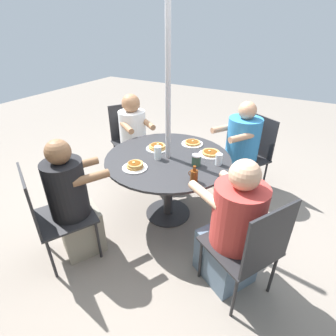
{
  "coord_description": "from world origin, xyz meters",
  "views": [
    {
      "loc": [
        -1.16,
        2.03,
        1.92
      ],
      "look_at": [
        0.0,
        0.0,
        0.59
      ],
      "focal_mm": 28.0,
      "sensor_mm": 36.0,
      "label": 1
    }
  ],
  "objects": [
    {
      "name": "pancake_plate_d",
      "position": [
        0.15,
        0.35,
        0.74
      ],
      "size": [
        0.23,
        0.23,
        0.07
      ],
      "color": "white",
      "rests_on": "patio_table"
    },
    {
      "name": "drinking_glass_a",
      "position": [
        0.07,
        0.08,
        0.78
      ],
      "size": [
        0.07,
        0.07,
        0.13
      ],
      "primitive_type": "cylinder",
      "color": "silver",
      "rests_on": "patio_table"
    },
    {
      "name": "pancake_plate_a",
      "position": [
        -0.08,
        -0.4,
        0.73
      ],
      "size": [
        0.23,
        0.23,
        0.04
      ],
      "color": "white",
      "rests_on": "patio_table"
    },
    {
      "name": "patio_chair_north",
      "position": [
        -1.01,
        0.57,
        0.52
      ],
      "size": [
        0.64,
        0.64,
        0.93
      ],
      "rotation": [
        0.0,
        0.0,
        -2.09
      ],
      "color": "#232326",
      "rests_on": "ground"
    },
    {
      "name": "pancake_plate_c",
      "position": [
        0.19,
        -0.1,
        0.74
      ],
      "size": [
        0.23,
        0.23,
        0.06
      ],
      "color": "white",
      "rests_on": "patio_table"
    },
    {
      "name": "coffee_cup",
      "position": [
        -0.31,
        0.01,
        0.77
      ],
      "size": [
        0.09,
        0.09,
        0.11
      ],
      "color": "#33513D",
      "rests_on": "patio_table"
    },
    {
      "name": "umbrella_pole",
      "position": [
        0.0,
        0.0,
        1.08
      ],
      "size": [
        0.05,
        0.05,
        2.16
      ],
      "primitive_type": "cylinder",
      "color": "#ADADB2",
      "rests_on": "ground"
    },
    {
      "name": "patio_chair_west",
      "position": [
        0.54,
        1.03,
        0.52
      ],
      "size": [
        0.63,
        0.63,
        0.93
      ],
      "rotation": [
        0.0,
        0.0,
        -3.62
      ],
      "color": "#232326",
      "rests_on": "ground"
    },
    {
      "name": "patio_table",
      "position": [
        0.0,
        0.0,
        0.6
      ],
      "size": [
        1.26,
        1.26,
        0.72
      ],
      "color": "#28282B",
      "rests_on": "ground"
    },
    {
      "name": "syrup_bottle",
      "position": [
        -0.42,
        0.28,
        0.77
      ],
      "size": [
        0.09,
        0.07,
        0.15
      ],
      "color": "#602D0F",
      "rests_on": "patio_table"
    },
    {
      "name": "diner_north",
      "position": [
        -0.85,
        0.48,
        0.51
      ],
      "size": [
        0.63,
        0.58,
        1.14
      ],
      "rotation": [
        0.0,
        0.0,
        -2.09
      ],
      "color": "slate",
      "rests_on": "ground"
    },
    {
      "name": "patio_chair_south",
      "position": [
        0.98,
        -0.63,
        0.52
      ],
      "size": [
        0.65,
        0.65,
        0.93
      ],
      "rotation": [
        0.0,
        0.0,
        1.0
      ],
      "color": "#232326",
      "rests_on": "ground"
    },
    {
      "name": "ground_plane",
      "position": [
        0.0,
        0.0,
        0.0
      ],
      "size": [
        12.0,
        12.0,
        0.0
      ],
      "primitive_type": "plane",
      "color": "gray"
    },
    {
      "name": "patio_chair_east",
      "position": [
        -0.6,
        -0.99,
        0.52
      ],
      "size": [
        0.64,
        0.64,
        0.93
      ],
      "rotation": [
        0.0,
        0.0,
        -0.55
      ],
      "color": "#232326",
      "rests_on": "ground"
    },
    {
      "name": "drinking_glass_b",
      "position": [
        -0.49,
        -0.1,
        0.77
      ],
      "size": [
        0.07,
        0.07,
        0.11
      ],
      "primitive_type": "cylinder",
      "color": "silver",
      "rests_on": "patio_table"
    },
    {
      "name": "diner_west",
      "position": [
        0.45,
        0.87,
        0.52
      ],
      "size": [
        0.5,
        0.55,
        1.14
      ],
      "rotation": [
        0.0,
        0.0,
        -3.62
      ],
      "color": "gray",
      "rests_on": "ground"
    },
    {
      "name": "diner_east",
      "position": [
        -0.51,
        -0.83,
        0.52
      ],
      "size": [
        0.57,
        0.61,
        1.15
      ],
      "rotation": [
        0.0,
        0.0,
        -0.55
      ],
      "color": "beige",
      "rests_on": "ground"
    },
    {
      "name": "diner_south",
      "position": [
        0.82,
        -0.53,
        0.52
      ],
      "size": [
        0.58,
        0.54,
        1.13
      ],
      "rotation": [
        0.0,
        0.0,
        1.0
      ],
      "color": "#3D3D42",
      "rests_on": "ground"
    },
    {
      "name": "pancake_plate_b",
      "position": [
        -0.35,
        -0.26,
        0.73
      ],
      "size": [
        0.23,
        0.23,
        0.05
      ],
      "color": "white",
      "rests_on": "patio_table"
    }
  ]
}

